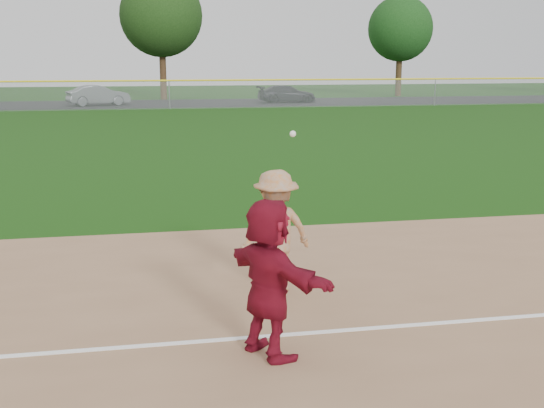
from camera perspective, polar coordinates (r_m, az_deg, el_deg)
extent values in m
plane|color=#153F0C|center=(9.97, 1.64, -9.13)|extent=(160.00, 160.00, 0.00)
cube|color=white|center=(9.24, 2.74, -10.76)|extent=(60.00, 0.10, 0.01)
cube|color=black|center=(55.22, -8.82, 8.31)|extent=(120.00, 10.00, 0.01)
cube|color=white|center=(10.22, -0.12, -8.18)|extent=(0.53, 0.53, 0.10)
imported|color=maroon|center=(8.28, -0.25, -6.22)|extent=(1.35, 1.90, 1.98)
imported|color=slate|center=(54.01, -14.33, 8.81)|extent=(4.87, 2.94, 1.52)
imported|color=black|center=(55.71, 1.24, 9.20)|extent=(4.89, 2.35, 1.37)
imported|color=#979799|center=(10.57, 0.32, -2.29)|extent=(1.41, 1.09, 1.92)
sphere|color=white|center=(9.97, 1.75, 5.89)|extent=(0.09, 0.09, 0.09)
plane|color=#999EA0|center=(49.17, -8.59, 9.02)|extent=(110.00, 0.00, 110.00)
cylinder|color=yellow|center=(49.13, -8.62, 10.18)|extent=(110.00, 0.12, 0.12)
cylinder|color=gray|center=(49.17, -8.59, 9.02)|extent=(0.08, 0.08, 2.00)
cylinder|color=gray|center=(53.84, 13.48, 9.09)|extent=(0.08, 0.08, 2.00)
cylinder|color=#3A2615|center=(60.62, -9.09, 10.57)|extent=(0.56, 0.56, 4.10)
sphere|color=black|center=(60.69, -9.26, 15.32)|extent=(7.00, 7.00, 7.00)
cylinder|color=#382714|center=(66.39, 10.54, 10.45)|extent=(0.56, 0.56, 3.64)
sphere|color=#123810|center=(66.41, 10.69, 14.22)|extent=(6.00, 6.00, 6.00)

